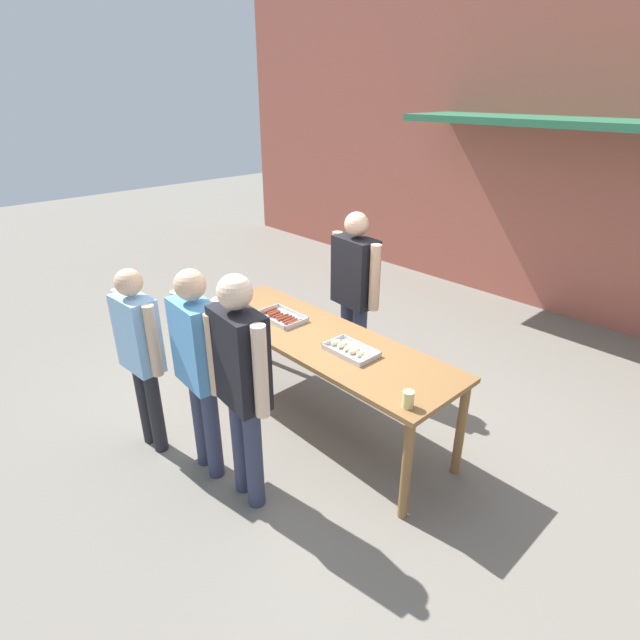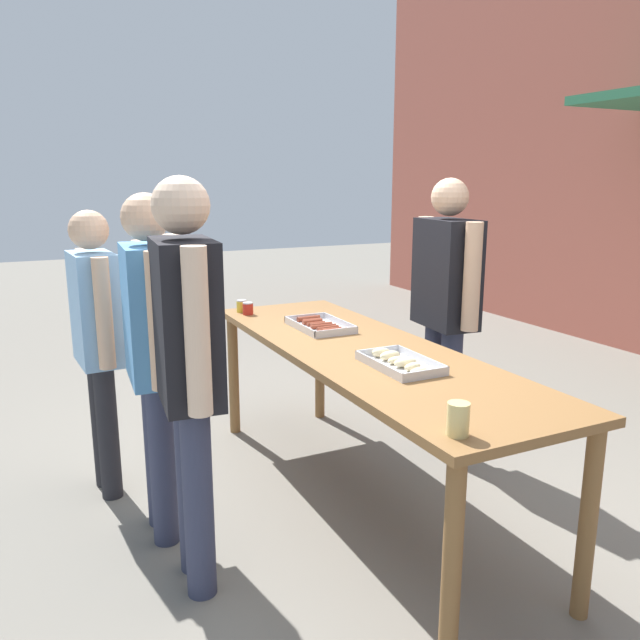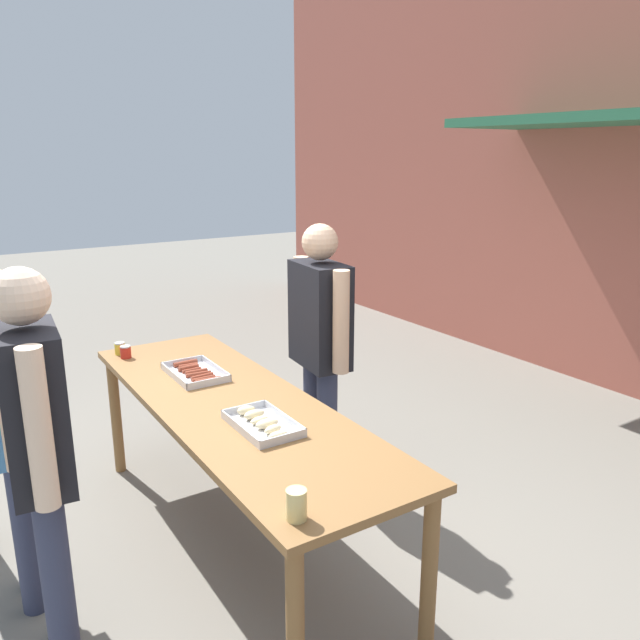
{
  "view_description": "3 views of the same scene",
  "coord_description": "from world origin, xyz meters",
  "px_view_note": "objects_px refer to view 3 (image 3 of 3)",
  "views": [
    {
      "loc": [
        2.71,
        -2.53,
        2.75
      ],
      "look_at": [
        0.0,
        0.0,
        1.01
      ],
      "focal_mm": 28.0,
      "sensor_mm": 36.0,
      "label": 1
    },
    {
      "loc": [
        2.72,
        -1.57,
        1.72
      ],
      "look_at": [
        -0.49,
        -0.01,
        0.91
      ],
      "focal_mm": 35.0,
      "sensor_mm": 36.0,
      "label": 2
    },
    {
      "loc": [
        2.85,
        -1.28,
        2.15
      ],
      "look_at": [
        -0.33,
        0.77,
        1.12
      ],
      "focal_mm": 35.0,
      "sensor_mm": 36.0,
      "label": 3
    }
  ],
  "objects_px": {
    "condiment_jar_ketchup": "(126,352)",
    "food_tray_sausages": "(195,373)",
    "food_tray_buns": "(262,423)",
    "beer_cup": "(296,505)",
    "person_server_behind_table": "(320,335)",
    "person_customer_waiting_in_line": "(10,413)",
    "person_customer_with_cup": "(38,438)",
    "condiment_jar_mustard": "(120,348)"
  },
  "relations": [
    {
      "from": "condiment_jar_ketchup",
      "to": "condiment_jar_mustard",
      "type": "bearing_deg",
      "value": -174.22
    },
    {
      "from": "condiment_jar_ketchup",
      "to": "person_server_behind_table",
      "type": "distance_m",
      "value": 1.26
    },
    {
      "from": "food_tray_buns",
      "to": "condiment_jar_ketchup",
      "type": "height_order",
      "value": "condiment_jar_ketchup"
    },
    {
      "from": "person_customer_with_cup",
      "to": "person_customer_waiting_in_line",
      "type": "height_order",
      "value": "person_customer_with_cup"
    },
    {
      "from": "condiment_jar_ketchup",
      "to": "person_server_behind_table",
      "type": "xyz_separation_m",
      "value": [
        0.7,
        1.04,
        0.12
      ]
    },
    {
      "from": "beer_cup",
      "to": "person_server_behind_table",
      "type": "xyz_separation_m",
      "value": [
        -1.46,
        1.04,
        0.11
      ]
    },
    {
      "from": "food_tray_sausages",
      "to": "person_server_behind_table",
      "type": "height_order",
      "value": "person_server_behind_table"
    },
    {
      "from": "condiment_jar_ketchup",
      "to": "beer_cup",
      "type": "xyz_separation_m",
      "value": [
        2.17,
        -0.0,
        0.02
      ]
    },
    {
      "from": "person_server_behind_table",
      "to": "person_customer_with_cup",
      "type": "xyz_separation_m",
      "value": [
        0.64,
        -1.76,
        0.01
      ]
    },
    {
      "from": "person_customer_waiting_in_line",
      "to": "condiment_jar_ketchup",
      "type": "bearing_deg",
      "value": -37.54
    },
    {
      "from": "food_tray_sausages",
      "to": "condiment_jar_ketchup",
      "type": "xyz_separation_m",
      "value": [
        -0.55,
        -0.26,
        0.03
      ]
    },
    {
      "from": "condiment_jar_ketchup",
      "to": "person_server_behind_table",
      "type": "height_order",
      "value": "person_server_behind_table"
    },
    {
      "from": "food_tray_sausages",
      "to": "beer_cup",
      "type": "relative_size",
      "value": 3.71
    },
    {
      "from": "food_tray_sausages",
      "to": "person_customer_waiting_in_line",
      "type": "bearing_deg",
      "value": -71.57
    },
    {
      "from": "person_customer_with_cup",
      "to": "person_customer_waiting_in_line",
      "type": "distance_m",
      "value": 0.46
    },
    {
      "from": "condiment_jar_mustard",
      "to": "food_tray_sausages",
      "type": "bearing_deg",
      "value": 22.39
    },
    {
      "from": "condiment_jar_mustard",
      "to": "condiment_jar_ketchup",
      "type": "bearing_deg",
      "value": 5.78
    },
    {
      "from": "condiment_jar_mustard",
      "to": "condiment_jar_ketchup",
      "type": "relative_size",
      "value": 1.0
    },
    {
      "from": "person_customer_waiting_in_line",
      "to": "food_tray_sausages",
      "type": "bearing_deg",
      "value": -68.0
    },
    {
      "from": "condiment_jar_ketchup",
      "to": "food_tray_buns",
      "type": "bearing_deg",
      "value": 10.31
    },
    {
      "from": "person_server_behind_table",
      "to": "person_customer_with_cup",
      "type": "height_order",
      "value": "person_customer_with_cup"
    },
    {
      "from": "food_tray_buns",
      "to": "person_server_behind_table",
      "type": "distance_m",
      "value": 1.06
    },
    {
      "from": "condiment_jar_mustard",
      "to": "person_server_behind_table",
      "type": "xyz_separation_m",
      "value": [
        0.8,
        1.05,
        0.12
      ]
    },
    {
      "from": "person_server_behind_table",
      "to": "food_tray_sausages",
      "type": "bearing_deg",
      "value": -95.95
    },
    {
      "from": "food_tray_buns",
      "to": "beer_cup",
      "type": "xyz_separation_m",
      "value": [
        0.77,
        -0.26,
        0.04
      ]
    },
    {
      "from": "food_tray_buns",
      "to": "person_customer_with_cup",
      "type": "relative_size",
      "value": 0.24
    },
    {
      "from": "food_tray_buns",
      "to": "beer_cup",
      "type": "distance_m",
      "value": 0.81
    },
    {
      "from": "beer_cup",
      "to": "food_tray_buns",
      "type": "bearing_deg",
      "value": 161.27
    },
    {
      "from": "person_customer_waiting_in_line",
      "to": "person_customer_with_cup",
      "type": "bearing_deg",
      "value": -169.7
    },
    {
      "from": "person_customer_with_cup",
      "to": "beer_cup",
      "type": "bearing_deg",
      "value": -133.61
    },
    {
      "from": "food_tray_buns",
      "to": "condiment_jar_ketchup",
      "type": "relative_size",
      "value": 5.22
    },
    {
      "from": "condiment_jar_mustard",
      "to": "person_server_behind_table",
      "type": "relative_size",
      "value": 0.05
    },
    {
      "from": "condiment_jar_ketchup",
      "to": "person_server_behind_table",
      "type": "bearing_deg",
      "value": 55.87
    },
    {
      "from": "condiment_jar_mustard",
      "to": "condiment_jar_ketchup",
      "type": "distance_m",
      "value": 0.1
    },
    {
      "from": "food_tray_sausages",
      "to": "condiment_jar_mustard",
      "type": "xyz_separation_m",
      "value": [
        -0.64,
        -0.26,
        0.03
      ]
    },
    {
      "from": "person_server_behind_table",
      "to": "condiment_jar_ketchup",
      "type": "bearing_deg",
      "value": -118.83
    },
    {
      "from": "food_tray_sausages",
      "to": "person_server_behind_table",
      "type": "distance_m",
      "value": 0.81
    },
    {
      "from": "condiment_jar_ketchup",
      "to": "person_customer_with_cup",
      "type": "height_order",
      "value": "person_customer_with_cup"
    },
    {
      "from": "food_tray_buns",
      "to": "person_customer_waiting_in_line",
      "type": "distance_m",
      "value": 1.16
    },
    {
      "from": "person_customer_with_cup",
      "to": "food_tray_sausages",
      "type": "bearing_deg",
      "value": -45.74
    },
    {
      "from": "condiment_jar_ketchup",
      "to": "food_tray_sausages",
      "type": "bearing_deg",
      "value": 24.99
    },
    {
      "from": "person_customer_waiting_in_line",
      "to": "person_server_behind_table",
      "type": "bearing_deg",
      "value": -80.48
    }
  ]
}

